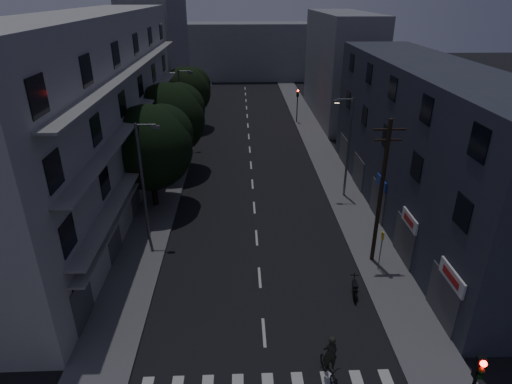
{
  "coord_description": "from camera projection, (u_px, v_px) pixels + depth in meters",
  "views": [
    {
      "loc": [
        -1.03,
        -14.17,
        15.37
      ],
      "look_at": [
        0.0,
        12.0,
        3.0
      ],
      "focal_mm": 30.0,
      "sensor_mm": 36.0,
      "label": 1
    }
  ],
  "objects": [
    {
      "name": "traffic_signal_near",
      "position": [
        475.0,
        383.0,
        14.76
      ],
      "size": [
        0.28,
        0.37,
        4.1
      ],
      "color": "black",
      "rests_on": "sidewalk_right"
    },
    {
      "name": "building_far_right",
      "position": [
        340.0,
        67.0,
        55.0
      ],
      "size": [
        6.0,
        20.0,
        13.0
      ],
      "primitive_type": "cube",
      "color": "slate",
      "rests_on": "ground"
    },
    {
      "name": "building_left",
      "position": [
        95.0,
        113.0,
        32.26
      ],
      "size": [
        7.0,
        36.0,
        14.0
      ],
      "color": "#9E9E99",
      "rests_on": "ground"
    },
    {
      "name": "tree_mid",
      "position": [
        169.0,
        117.0,
        38.01
      ],
      "size": [
        6.55,
        6.55,
        8.05
      ],
      "color": "black",
      "rests_on": "sidewalk_left"
    },
    {
      "name": "sidewalk_right",
      "position": [
        327.0,
        161.0,
        42.23
      ],
      "size": [
        3.0,
        90.0,
        0.15
      ],
      "primitive_type": "cube",
      "color": "#565659",
      "rests_on": "ground"
    },
    {
      "name": "motorcycle",
      "position": [
        355.0,
        289.0,
        23.62
      ],
      "size": [
        0.52,
        1.7,
        1.09
      ],
      "rotation": [
        0.0,
        0.0,
        -0.16
      ],
      "color": "black",
      "rests_on": "ground"
    },
    {
      "name": "street_lamp_left_near",
      "position": [
        144.0,
        177.0,
        27.19
      ],
      "size": [
        1.51,
        0.25,
        8.0
      ],
      "color": "#595B60",
      "rests_on": "sidewalk_left"
    },
    {
      "name": "tree_far",
      "position": [
        186.0,
        90.0,
        50.68
      ],
      "size": [
        5.86,
        5.86,
        7.24
      ],
      "color": "black",
      "rests_on": "sidewalk_left"
    },
    {
      "name": "traffic_signal_far_left",
      "position": [
        198.0,
        98.0,
        54.09
      ],
      "size": [
        0.28,
        0.37,
        4.1
      ],
      "color": "black",
      "rests_on": "sidewalk_left"
    },
    {
      "name": "sidewalk_left",
      "position": [
        174.0,
        164.0,
        41.7
      ],
      "size": [
        3.0,
        90.0,
        0.15
      ],
      "primitive_type": "cube",
      "color": "#565659",
      "rests_on": "ground"
    },
    {
      "name": "street_lamp_left_far",
      "position": [
        182.0,
        105.0,
        44.33
      ],
      "size": [
        1.51,
        0.25,
        8.0
      ],
      "color": "#575C5F",
      "rests_on": "sidewalk_left"
    },
    {
      "name": "building_far_end",
      "position": [
        244.0,
        51.0,
        80.52
      ],
      "size": [
        24.0,
        8.0,
        10.0
      ],
      "primitive_type": "cube",
      "color": "slate",
      "rests_on": "ground"
    },
    {
      "name": "street_lamp_right",
      "position": [
        347.0,
        143.0,
        33.26
      ],
      "size": [
        1.51,
        0.25,
        8.0
      ],
      "color": "slate",
      "rests_on": "sidewalk_right"
    },
    {
      "name": "ground",
      "position": [
        251.0,
        163.0,
        42.0
      ],
      "size": [
        160.0,
        160.0,
        0.0
      ],
      "primitive_type": "plane",
      "color": "black",
      "rests_on": "ground"
    },
    {
      "name": "building_right",
      "position": [
        425.0,
        145.0,
        30.13
      ],
      "size": [
        6.19,
        28.0,
        11.0
      ],
      "color": "#2B2F3B",
      "rests_on": "ground"
    },
    {
      "name": "cyclist",
      "position": [
        329.0,
        363.0,
        18.46
      ],
      "size": [
        0.94,
        1.9,
        2.3
      ],
      "rotation": [
        0.0,
        0.0,
        0.18
      ],
      "color": "black",
      "rests_on": "ground"
    },
    {
      "name": "traffic_signal_far_right",
      "position": [
        298.0,
        99.0,
        53.47
      ],
      "size": [
        0.28,
        0.37,
        4.1
      ],
      "color": "black",
      "rests_on": "sidewalk_right"
    },
    {
      "name": "utility_pole",
      "position": [
        381.0,
        191.0,
        24.73
      ],
      "size": [
        1.8,
        0.24,
        9.0
      ],
      "color": "black",
      "rests_on": "sidewalk_right"
    },
    {
      "name": "lane_markings",
      "position": [
        249.0,
        143.0,
        47.64
      ],
      "size": [
        0.15,
        60.5,
        0.01
      ],
      "color": "beige",
      "rests_on": "ground"
    },
    {
      "name": "tree_near",
      "position": [
        150.0,
        144.0,
        31.57
      ],
      "size": [
        6.39,
        6.39,
        7.88
      ],
      "color": "black",
      "rests_on": "sidewalk_left"
    },
    {
      "name": "bus_stop_sign",
      "position": [
        382.0,
        244.0,
        25.08
      ],
      "size": [
        0.06,
        0.35,
        2.52
      ],
      "color": "#595B60",
      "rests_on": "sidewalk_right"
    },
    {
      "name": "building_far_left",
      "position": [
        159.0,
        49.0,
        58.93
      ],
      "size": [
        6.0,
        20.0,
        16.0
      ],
      "primitive_type": "cube",
      "color": "slate",
      "rests_on": "ground"
    }
  ]
}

